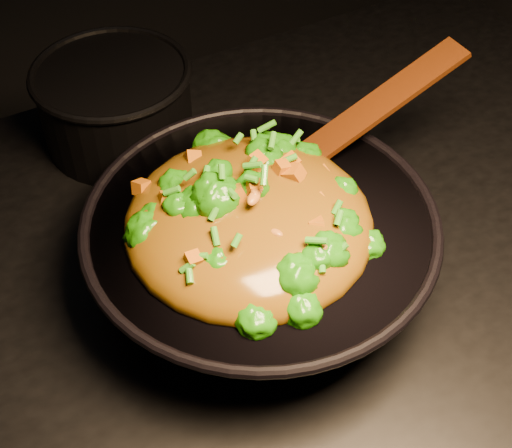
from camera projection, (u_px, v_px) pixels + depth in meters
stovetop at (292, 428)px, 1.21m from camera, size 1.20×0.90×0.90m
wok at (260, 253)px, 0.81m from camera, size 0.45×0.45×0.11m
stir_fry at (248, 195)px, 0.73m from camera, size 0.28×0.28×0.09m
spatula at (370, 111)px, 0.83m from camera, size 0.25×0.04×0.11m
back_pot at (116, 105)px, 0.99m from camera, size 0.22×0.22×0.12m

